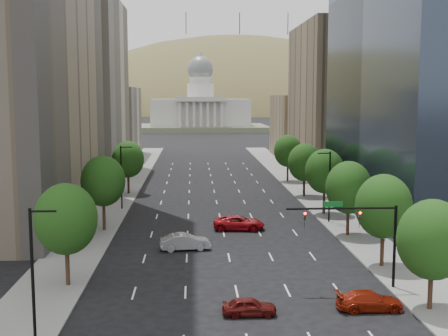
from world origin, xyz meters
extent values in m
cube|color=slate|center=(-15.50, 60.00, 0.07)|extent=(6.00, 200.00, 0.15)
cube|color=slate|center=(15.50, 60.00, 0.07)|extent=(6.00, 200.00, 0.15)
cube|color=beige|center=(-25.00, 103.00, 17.50)|extent=(14.00, 30.00, 35.00)
cube|color=beige|center=(-25.00, 136.00, 9.00)|extent=(14.00, 26.00, 18.00)
cube|color=#8C7759|center=(25.00, 100.00, 15.00)|extent=(14.00, 30.00, 30.00)
cube|color=#8C7759|center=(25.00, 133.00, 8.00)|extent=(14.00, 26.00, 16.00)
cylinder|color=#382316|center=(14.00, 25.00, 1.88)|extent=(0.36, 0.36, 3.75)
ellipsoid|color=black|center=(14.00, 25.00, 5.40)|extent=(5.20, 5.20, 5.98)
cylinder|color=#382316|center=(14.00, 36.00, 2.00)|extent=(0.36, 0.36, 4.00)
ellipsoid|color=black|center=(14.00, 36.00, 5.76)|extent=(5.20, 5.20, 5.98)
cylinder|color=#382316|center=(14.00, 48.00, 1.95)|extent=(0.36, 0.36, 3.90)
ellipsoid|color=black|center=(14.00, 48.00, 5.62)|extent=(5.20, 5.20, 5.98)
cylinder|color=#382316|center=(14.00, 60.00, 2.05)|extent=(0.36, 0.36, 4.10)
ellipsoid|color=black|center=(14.00, 60.00, 5.90)|extent=(5.20, 5.20, 5.98)
cylinder|color=#382316|center=(14.00, 74.00, 1.90)|extent=(0.36, 0.36, 3.80)
ellipsoid|color=black|center=(14.00, 74.00, 5.47)|extent=(5.20, 5.20, 5.98)
cylinder|color=#382316|center=(14.00, 90.00, 2.00)|extent=(0.36, 0.36, 4.00)
ellipsoid|color=black|center=(14.00, 90.00, 5.76)|extent=(5.20, 5.20, 5.98)
cylinder|color=#382316|center=(-14.00, 32.00, 2.00)|extent=(0.36, 0.36, 4.00)
ellipsoid|color=black|center=(-14.00, 32.00, 5.76)|extent=(5.20, 5.20, 5.98)
cylinder|color=#382316|center=(-14.00, 52.00, 2.08)|extent=(0.36, 0.36, 4.15)
ellipsoid|color=black|center=(-14.00, 52.00, 5.98)|extent=(5.20, 5.20, 5.98)
cylinder|color=#382316|center=(-14.00, 78.00, 1.98)|extent=(0.36, 0.36, 3.95)
ellipsoid|color=black|center=(-14.00, 78.00, 5.69)|extent=(5.20, 5.20, 5.98)
cylinder|color=black|center=(13.50, 55.00, 4.50)|extent=(0.20, 0.20, 9.00)
cylinder|color=black|center=(12.70, 55.00, 8.80)|extent=(1.60, 0.14, 0.14)
cylinder|color=black|center=(-13.50, 20.00, 4.50)|extent=(0.20, 0.20, 9.00)
cylinder|color=black|center=(-12.70, 20.00, 8.80)|extent=(1.60, 0.14, 0.14)
cylinder|color=black|center=(-13.50, 65.00, 4.50)|extent=(0.20, 0.20, 9.00)
cylinder|color=black|center=(-12.70, 65.00, 8.80)|extent=(1.60, 0.14, 0.14)
cylinder|color=black|center=(13.00, 30.00, 3.50)|extent=(0.24, 0.24, 7.00)
cylinder|color=black|center=(8.50, 30.00, 6.80)|extent=(9.00, 0.18, 0.18)
imported|color=black|center=(10.00, 30.00, 6.25)|extent=(0.18, 0.22, 1.10)
imported|color=black|center=(5.50, 30.00, 6.25)|extent=(0.18, 0.22, 1.10)
sphere|color=#FF0C07|center=(10.00, 29.82, 6.45)|extent=(0.20, 0.20, 0.20)
sphere|color=#FF0C07|center=(5.50, 29.82, 6.45)|extent=(0.20, 0.20, 0.20)
cube|color=#0C591E|center=(7.80, 30.00, 7.15)|extent=(1.60, 0.06, 0.45)
cube|color=#596647|center=(0.00, 250.00, 1.25)|extent=(60.00, 40.00, 2.50)
cube|color=silver|center=(0.00, 250.00, 8.50)|extent=(44.00, 26.00, 12.00)
cube|color=silver|center=(0.00, 236.00, 14.50)|extent=(22.00, 4.00, 2.00)
cylinder|color=silver|center=(0.00, 250.00, 18.00)|extent=(12.00, 12.00, 7.00)
cylinder|color=silver|center=(0.00, 250.00, 23.00)|extent=(9.60, 9.60, 3.00)
sphere|color=slate|center=(0.00, 250.00, 28.10)|extent=(11.60, 11.60, 11.60)
cylinder|color=silver|center=(0.00, 250.00, 33.95)|extent=(1.80, 1.80, 2.50)
ellipsoid|color=brown|center=(-140.00, 560.00, -33.25)|extent=(380.00, 342.00, 190.00)
ellipsoid|color=brown|center=(40.00, 600.00, -42.00)|extent=(440.00, 396.00, 240.00)
ellipsoid|color=brown|center=(210.00, 640.00, -35.00)|extent=(360.00, 324.00, 200.00)
cylinder|color=black|center=(-10.00, 590.00, 90.00)|extent=(0.80, 0.80, 22.00)
cylinder|color=black|center=(45.00, 590.00, 90.00)|extent=(0.80, 0.80, 22.00)
cylinder|color=black|center=(95.00, 590.00, 90.00)|extent=(0.80, 0.80, 22.00)
imported|color=maroon|center=(9.56, 25.34, 0.72)|extent=(4.96, 2.04, 1.44)
imported|color=#4F0F0D|center=(0.53, 24.76, 0.67)|extent=(3.96, 1.60, 1.35)
imported|color=#97989C|center=(-4.35, 43.07, 0.85)|extent=(5.37, 2.49, 1.71)
imported|color=#9C0B12|center=(1.92, 51.87, 0.84)|extent=(6.29, 3.31, 1.69)
camera|label=1|loc=(-3.46, -15.43, 15.83)|focal=46.39mm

